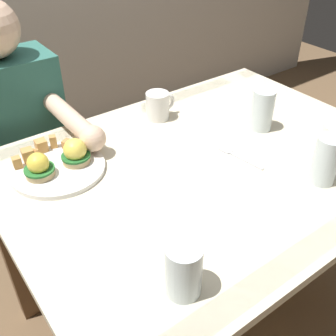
{
  "coord_description": "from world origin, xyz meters",
  "views": [
    {
      "loc": [
        -0.68,
        -0.72,
        1.43
      ],
      "look_at": [
        -0.15,
        0.0,
        0.78
      ],
      "focal_mm": 42.9,
      "sensor_mm": 36.0,
      "label": 1
    }
  ],
  "objects": [
    {
      "name": "ground_plane",
      "position": [
        0.0,
        0.0,
        0.0
      ],
      "size": [
        6.0,
        6.0,
        0.0
      ],
      "primitive_type": "plane",
      "color": "brown"
    },
    {
      "name": "dining_table",
      "position": [
        0.0,
        0.0,
        0.63
      ],
      "size": [
        1.2,
        0.9,
        0.74
      ],
      "color": "beige",
      "rests_on": "ground_plane"
    },
    {
      "name": "eggs_benedict_plate",
      "position": [
        -0.38,
        0.22,
        0.76
      ],
      "size": [
        0.27,
        0.27,
        0.09
      ],
      "color": "white",
      "rests_on": "dining_table"
    },
    {
      "name": "coffee_mug",
      "position": [
        0.03,
        0.31,
        0.79
      ],
      "size": [
        0.11,
        0.08,
        0.09
      ],
      "color": "white",
      "rests_on": "dining_table"
    },
    {
      "name": "fork",
      "position": [
        0.08,
        -0.04,
        0.74
      ],
      "size": [
        0.04,
        0.16,
        0.0
      ],
      "color": "silver",
      "rests_on": "dining_table"
    },
    {
      "name": "water_glass_near",
      "position": [
        -0.35,
        -0.32,
        0.79
      ],
      "size": [
        0.08,
        0.08,
        0.12
      ],
      "color": "silver",
      "rests_on": "dining_table"
    },
    {
      "name": "water_glass_far",
      "position": [
        0.19,
        -0.26,
        0.8
      ],
      "size": [
        0.07,
        0.07,
        0.14
      ],
      "color": "silver",
      "rests_on": "dining_table"
    },
    {
      "name": "water_glass_extra",
      "position": [
        0.26,
        0.05,
        0.8
      ],
      "size": [
        0.07,
        0.07,
        0.14
      ],
      "color": "silver",
      "rests_on": "dining_table"
    },
    {
      "name": "diner_person",
      "position": [
        -0.38,
        0.6,
        0.65
      ],
      "size": [
        0.34,
        0.54,
        1.14
      ],
      "color": "#33333D",
      "rests_on": "ground_plane"
    }
  ]
}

